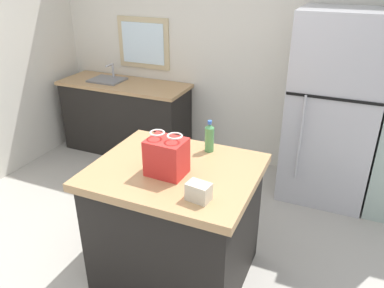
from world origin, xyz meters
TOP-DOWN VIEW (x-y plane):
  - ground at (0.00, 0.00)m, footprint 5.76×5.76m
  - back_wall at (-0.02, 2.20)m, footprint 4.80×0.13m
  - kitchen_island at (0.06, 0.16)m, footprint 1.13×0.95m
  - refrigerator at (0.95, 1.78)m, footprint 0.81×0.72m
  - sink_counter at (-1.44, 1.84)m, footprint 1.58×0.60m
  - shopping_bag at (0.04, 0.08)m, footprint 0.26×0.21m
  - small_box at (0.35, -0.13)m, footprint 0.15×0.11m
  - bottle at (0.18, 0.50)m, footprint 0.07×0.07m

SIDE VIEW (x-z plane):
  - ground at x=0.00m, z-range 0.00..0.00m
  - sink_counter at x=-1.44m, z-range -0.08..0.99m
  - kitchen_island at x=0.06m, z-range 0.00..0.93m
  - refrigerator at x=0.95m, z-range 0.00..1.84m
  - small_box at x=0.35m, z-range 0.92..1.03m
  - bottle at x=0.18m, z-range 0.91..1.15m
  - shopping_bag at x=0.04m, z-range 0.90..1.20m
  - back_wall at x=-0.02m, z-range 0.00..2.69m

